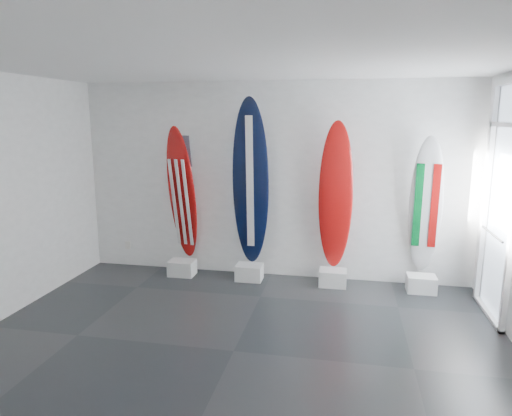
% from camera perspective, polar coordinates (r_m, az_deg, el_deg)
% --- Properties ---
extents(floor, '(6.00, 6.00, 0.00)m').
position_cam_1_polar(floor, '(5.14, -2.80, -17.40)').
color(floor, black).
rests_on(floor, ground).
extents(ceiling, '(6.00, 6.00, 0.00)m').
position_cam_1_polar(ceiling, '(4.54, -3.18, 18.02)').
color(ceiling, white).
rests_on(ceiling, wall_back).
extents(wall_back, '(6.00, 0.00, 6.00)m').
position_cam_1_polar(wall_back, '(7.03, 2.01, 3.37)').
color(wall_back, silver).
rests_on(wall_back, ground).
extents(wall_front, '(6.00, 0.00, 6.00)m').
position_cam_1_polar(wall_front, '(2.38, -18.24, -13.24)').
color(wall_front, silver).
rests_on(wall_front, ground).
extents(display_block_usa, '(0.40, 0.30, 0.24)m').
position_cam_1_polar(display_block_usa, '(7.39, -9.20, -7.38)').
color(display_block_usa, silver).
rests_on(display_block_usa, floor).
extents(surfboard_usa, '(0.56, 0.49, 2.11)m').
position_cam_1_polar(surfboard_usa, '(7.20, -9.22, 1.73)').
color(surfboard_usa, '#9B0D0B').
rests_on(surfboard_usa, display_block_usa).
extents(display_block_navy, '(0.40, 0.30, 0.24)m').
position_cam_1_polar(display_block_navy, '(7.10, -0.83, -8.02)').
color(display_block_navy, silver).
rests_on(display_block_navy, floor).
extents(surfboard_navy, '(0.59, 0.26, 2.53)m').
position_cam_1_polar(surfboard_navy, '(6.87, -0.69, 3.20)').
color(surfboard_navy, black).
rests_on(surfboard_navy, display_block_navy).
extents(display_block_swiss, '(0.40, 0.30, 0.24)m').
position_cam_1_polar(display_block_swiss, '(6.96, 9.55, -8.58)').
color(display_block_swiss, silver).
rests_on(display_block_swiss, floor).
extents(surfboard_swiss, '(0.50, 0.23, 2.19)m').
position_cam_1_polar(surfboard_swiss, '(6.75, 9.91, 1.44)').
color(surfboard_swiss, '#9B0D0B').
rests_on(surfboard_swiss, display_block_swiss).
extents(display_block_italy, '(0.40, 0.30, 0.24)m').
position_cam_1_polar(display_block_italy, '(7.05, 19.91, -8.87)').
color(display_block_italy, silver).
rests_on(display_block_italy, floor).
extents(surfboard_italy, '(0.50, 0.43, 2.00)m').
position_cam_1_polar(surfboard_italy, '(6.86, 20.41, 0.21)').
color(surfboard_italy, silver).
rests_on(surfboard_italy, display_block_italy).
extents(wall_outlet, '(0.09, 0.02, 0.13)m').
position_cam_1_polar(wall_outlet, '(8.01, -15.71, -4.48)').
color(wall_outlet, silver).
rests_on(wall_outlet, wall_back).
extents(glass_door, '(0.12, 1.16, 2.85)m').
position_cam_1_polar(glass_door, '(6.29, 28.21, 0.41)').
color(glass_door, white).
rests_on(glass_door, floor).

